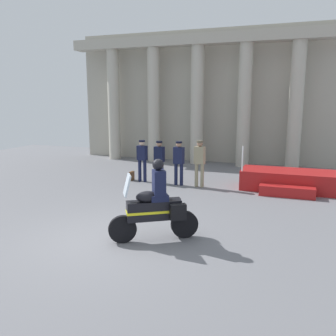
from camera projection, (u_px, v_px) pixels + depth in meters
name	position (u px, v px, depth m)	size (l,w,h in m)	color
ground_plane	(112.00, 238.00, 8.36)	(28.00, 28.00, 0.00)	slate
colonnade_backdrop	(200.00, 92.00, 18.10)	(13.43, 1.48, 6.68)	#A49F91
reviewing_stand	(288.00, 181.00, 12.75)	(3.27, 1.96, 1.60)	#A51919
officer_in_row_0	(142.00, 157.00, 14.00)	(0.41, 0.27, 1.65)	#141938
officer_in_row_1	(159.00, 158.00, 13.77)	(0.41, 0.27, 1.64)	black
officer_in_row_2	(179.00, 160.00, 13.42)	(0.41, 0.27, 1.67)	#141938
officer_in_row_3	(200.00, 160.00, 13.12)	(0.41, 0.27, 1.73)	gray
motorcycle_with_rider	(157.00, 207.00, 8.12)	(1.83, 1.26, 1.90)	black
briefcase_on_ground	(132.00, 176.00, 14.36)	(0.10, 0.32, 0.36)	brown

